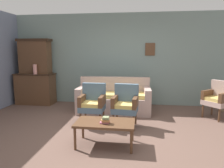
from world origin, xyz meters
name	(u,v)px	position (x,y,z in m)	size (l,w,h in m)	color
ground_plane	(105,138)	(0.00, 0.00, 0.00)	(7.68, 7.68, 0.00)	brown
wall_back_with_decor	(119,59)	(0.00, 2.63, 1.35)	(6.40, 0.09, 2.70)	gray
side_cabinet	(36,89)	(-2.52, 2.25, 0.47)	(1.16, 0.55, 0.93)	brown
cabinet_upper_hutch	(35,56)	(-2.52, 2.33, 1.45)	(0.99, 0.38, 1.03)	brown
vase_on_cabinet	(35,69)	(-2.41, 2.07, 1.07)	(0.11, 0.11, 0.29)	#D78D83
floral_couch	(114,100)	(-0.05, 1.72, 0.33)	(1.92, 0.86, 0.90)	tan
armchair_near_couch_end	(93,102)	(-0.39, 0.70, 0.50)	(0.53, 0.50, 0.90)	slate
armchair_by_doorway	(125,103)	(0.33, 0.68, 0.50)	(0.56, 0.54, 0.90)	slate
wingback_chair_by_fireplace	(218,98)	(2.48, 1.52, 0.50)	(0.71, 0.71, 0.90)	tan
coffee_table	(105,124)	(0.05, -0.30, 0.38)	(1.00, 0.56, 0.42)	brown
book_stack_on_table	(105,120)	(0.07, -0.38, 0.47)	(0.16, 0.12, 0.12)	#CA7195
floor_vase_by_wall	(223,101)	(2.85, 2.15, 0.29)	(0.18, 0.18, 0.58)	#837156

